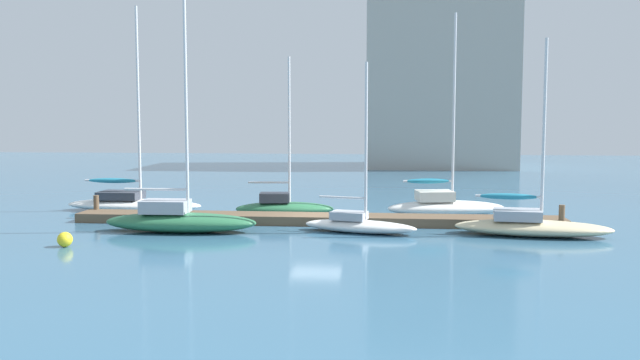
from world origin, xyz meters
TOP-DOWN VIEW (x-y plane):
  - ground_plane at (0.00, 0.00)m, footprint 120.00×120.00m
  - dock_pier at (0.00, 0.00)m, footprint 24.17×1.85m
  - dock_piling_near_end at (-11.69, 0.78)m, footprint 0.28×0.28m
  - dock_piling_far_end at (11.69, -0.78)m, footprint 0.28×0.28m
  - sailboat_0 at (-10.78, 3.51)m, footprint 7.86×2.63m
  - sailboat_1 at (-6.08, -3.00)m, footprint 7.12×2.16m
  - sailboat_2 at (-2.01, 2.47)m, footprint 5.40×2.16m
  - sailboat_3 at (2.22, -2.35)m, footprint 5.53×2.74m
  - sailboat_4 at (6.59, 3.36)m, footprint 6.61×3.14m
  - sailboat_5 at (9.93, -2.43)m, footprint 7.12×3.03m
  - mooring_buoy_yellow at (-9.67, -6.97)m, footprint 0.62×0.62m
  - mooring_buoy_orange at (-11.92, 7.23)m, footprint 0.59×0.59m
  - harbor_building_distant at (8.79, 38.94)m, footprint 14.70×11.31m

SIDE VIEW (x-z plane):
  - ground_plane at x=0.00m, z-range 0.00..0.00m
  - dock_pier at x=0.00m, z-range 0.00..0.46m
  - mooring_buoy_orange at x=-11.92m, z-range 0.00..0.59m
  - mooring_buoy_yellow at x=-9.67m, z-range 0.00..0.62m
  - sailboat_3 at x=2.22m, z-range -3.45..4.34m
  - sailboat_5 at x=9.93m, z-range -3.87..4.89m
  - sailboat_0 at x=-10.78m, z-range -5.15..6.20m
  - sailboat_2 at x=-2.01m, z-range -3.70..4.75m
  - sailboat_4 at x=6.59m, z-range -4.77..5.96m
  - dock_piling_near_end at x=-11.69m, z-range 0.00..1.20m
  - dock_piling_far_end at x=11.69m, z-range 0.00..1.20m
  - sailboat_1 at x=-6.08m, z-range -5.43..6.70m
  - harbor_building_distant at x=8.79m, z-range 0.00..19.27m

